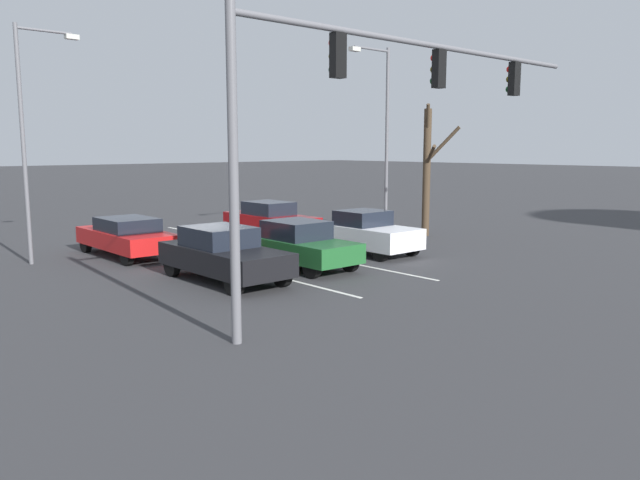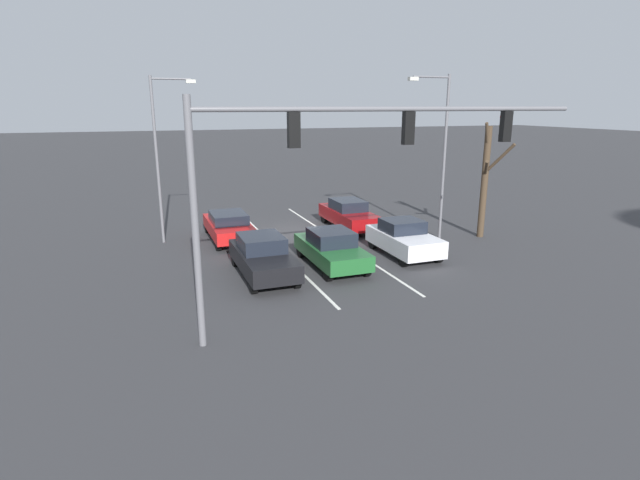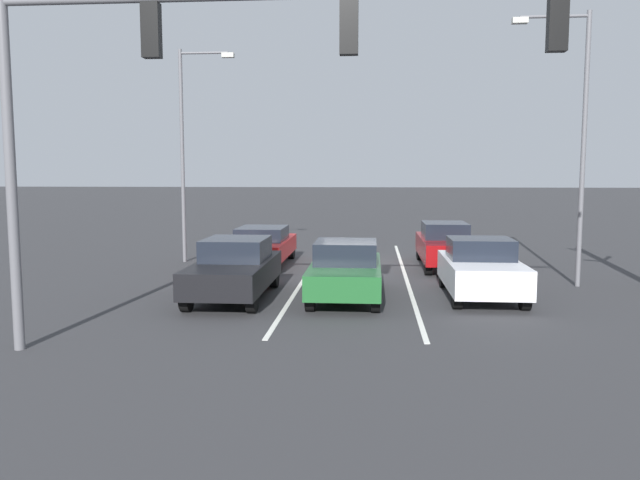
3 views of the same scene
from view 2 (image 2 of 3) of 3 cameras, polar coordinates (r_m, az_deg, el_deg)
ground_plane at (r=26.54m, az=-3.18°, el=0.90°), size 240.00×240.00×0.00m
lane_stripe_left_divider at (r=25.00m, az=1.89°, el=0.03°), size 0.12×16.51×0.01m
lane_stripe_center_divider at (r=24.01m, az=-5.28°, el=-0.66°), size 0.12×16.51×0.01m
car_darkgreen_midlane_front at (r=20.71m, az=1.30°, el=-0.96°), size 1.84×4.52×1.54m
car_black_rightlane_front at (r=19.64m, az=-6.55°, el=-1.84°), size 1.87×4.59×1.59m
car_white_leftlane_front at (r=22.56m, az=9.54°, el=0.20°), size 1.90×4.02×1.59m
car_maroon_leftlane_second at (r=27.11m, az=3.28°, el=2.95°), size 1.73×4.79×1.59m
car_red_rightlane_second at (r=25.21m, az=-10.40°, el=1.64°), size 1.89×4.72×1.40m
traffic_signal_gantry at (r=14.23m, az=1.97°, el=9.74°), size 12.21×0.37×6.78m
street_lamp_right_shoulder at (r=24.98m, az=-17.69°, el=9.93°), size 2.08×0.24×7.84m
street_lamp_left_shoulder at (r=25.07m, az=13.61°, el=10.38°), size 2.22×0.24×7.93m
bare_tree_near at (r=26.31m, az=18.39°, el=6.66°), size 1.37×1.54×5.74m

